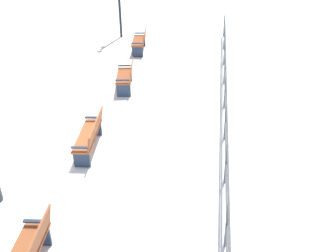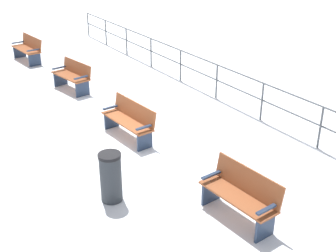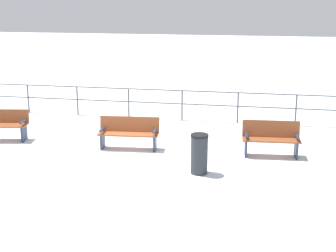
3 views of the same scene
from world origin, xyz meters
name	(u,v)px [view 3 (image 3 of 3)]	position (x,y,z in m)	size (l,w,h in m)	color
ground_plane	(129,149)	(0.00, 0.00, 0.00)	(80.00, 80.00, 0.00)	white
bench_second	(2,125)	(-0.18, -3.92, 0.47)	(0.81, 1.58, 0.89)	brown
bench_third	(129,132)	(-0.10, -0.01, 0.47)	(0.65, 1.73, 0.89)	brown
bench_fourth	(271,138)	(-0.20, 3.90, 0.49)	(0.65, 1.56, 0.93)	brown
waterfront_railing	(155,99)	(-3.52, 0.00, 0.71)	(0.05, 21.04, 1.05)	#4C5156
trash_bin	(199,154)	(1.46, 2.18, 0.49)	(0.43, 0.43, 0.98)	#2D3338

